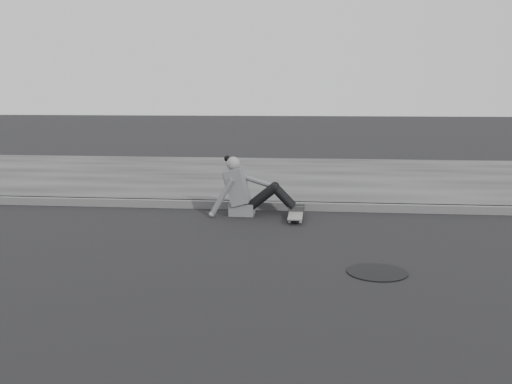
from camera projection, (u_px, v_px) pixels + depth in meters
ground at (287, 257)px, 6.25m from camera, size 80.00×80.00×0.00m
curb at (295, 206)px, 8.76m from camera, size 24.00×0.16×0.12m
sidewalk at (301, 178)px, 11.72m from camera, size 24.00×6.00×0.12m
manhole at (377, 272)px, 5.69m from camera, size 0.60×0.60×0.01m
skateboard at (296, 215)px, 8.09m from camera, size 0.20×0.78×0.09m
seated_woman at (246, 191)px, 8.36m from camera, size 1.38×0.46×0.88m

